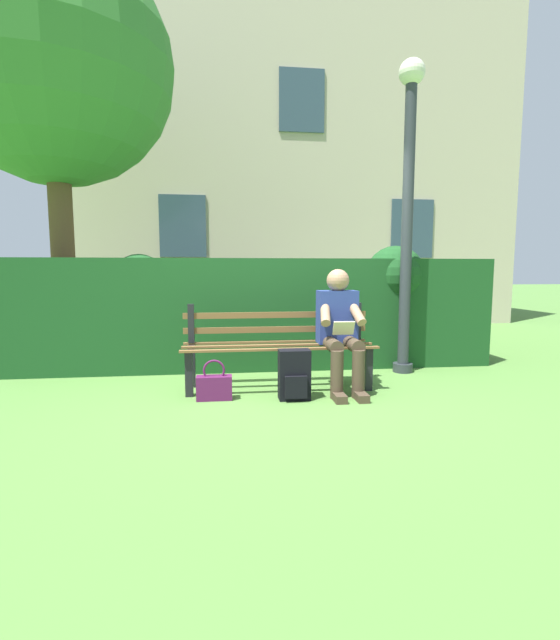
{
  "coord_description": "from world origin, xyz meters",
  "views": [
    {
      "loc": [
        0.51,
        4.23,
        1.16
      ],
      "look_at": [
        0.0,
        0.1,
        0.69
      ],
      "focal_mm": 24.88,
      "sensor_mm": 36.0,
      "label": 1
    }
  ],
  "objects_px": {
    "tree": "(45,71)",
    "backpack": "(294,375)",
    "lamp_post": "(408,196)",
    "park_bench": "(278,346)",
    "handbag": "(214,386)",
    "person_seated": "(340,327)"
  },
  "relations": [
    {
      "from": "tree",
      "to": "backpack",
      "type": "bearing_deg",
      "value": 139.67
    },
    {
      "from": "tree",
      "to": "lamp_post",
      "type": "relative_size",
      "value": 1.54
    },
    {
      "from": "park_bench",
      "to": "tree",
      "type": "bearing_deg",
      "value": -35.62
    },
    {
      "from": "lamp_post",
      "to": "handbag",
      "type": "bearing_deg",
      "value": 21.74
    },
    {
      "from": "park_bench",
      "to": "backpack",
      "type": "distance_m",
      "value": 0.5
    },
    {
      "from": "person_seated",
      "to": "handbag",
      "type": "relative_size",
      "value": 3.2
    },
    {
      "from": "park_bench",
      "to": "lamp_post",
      "type": "bearing_deg",
      "value": -162.5
    },
    {
      "from": "tree",
      "to": "lamp_post",
      "type": "bearing_deg",
      "value": 160.53
    },
    {
      "from": "park_bench",
      "to": "handbag",
      "type": "distance_m",
      "value": 0.78
    },
    {
      "from": "backpack",
      "to": "lamp_post",
      "type": "xyz_separation_m",
      "value": [
        -1.4,
        -0.92,
        1.74
      ]
    },
    {
      "from": "park_bench",
      "to": "lamp_post",
      "type": "relative_size",
      "value": 0.55
    },
    {
      "from": "backpack",
      "to": "lamp_post",
      "type": "bearing_deg",
      "value": -146.77
    },
    {
      "from": "park_bench",
      "to": "person_seated",
      "type": "relative_size",
      "value": 1.59
    },
    {
      "from": "person_seated",
      "to": "backpack",
      "type": "height_order",
      "value": "person_seated"
    },
    {
      "from": "lamp_post",
      "to": "park_bench",
      "type": "bearing_deg",
      "value": 17.5
    },
    {
      "from": "tree",
      "to": "backpack",
      "type": "xyz_separation_m",
      "value": [
        -2.85,
        2.42,
        -3.45
      ]
    },
    {
      "from": "backpack",
      "to": "lamp_post",
      "type": "relative_size",
      "value": 0.13
    },
    {
      "from": "park_bench",
      "to": "tree",
      "type": "distance_m",
      "value": 4.7
    },
    {
      "from": "person_seated",
      "to": "tree",
      "type": "bearing_deg",
      "value": -32.71
    },
    {
      "from": "lamp_post",
      "to": "backpack",
      "type": "bearing_deg",
      "value": 33.23
    },
    {
      "from": "park_bench",
      "to": "backpack",
      "type": "relative_size",
      "value": 4.13
    },
    {
      "from": "person_seated",
      "to": "backpack",
      "type": "relative_size",
      "value": 2.59
    }
  ]
}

